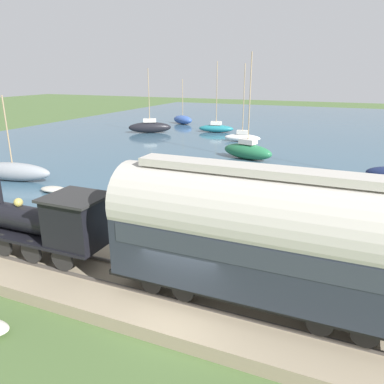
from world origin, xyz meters
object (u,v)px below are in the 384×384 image
Objects in this scene: steam_locomotive at (52,222)px; rowboat_mid_harbor at (206,242)px; sailboat_green at (247,151)px; sailboat_blue at (183,120)px; rowboat_near_shore at (144,210)px; sailboat_gray at (13,171)px; sailboat_white at (242,137)px; sailboat_teal at (216,128)px; passenger_coach at (256,234)px; rowboat_off_pier at (53,189)px; sailboat_black at (150,127)px; rowboat_far_out at (337,252)px.

steam_locomotive reaches higher than rowboat_mid_harbor.
sailboat_blue is at bearing 54.03° from sailboat_green.
steam_locomotive is at bearing -128.40° from rowboat_near_shore.
sailboat_gray reaches higher than rowboat_mid_harbor.
sailboat_white is 17.12m from sailboat_blue.
sailboat_teal is at bearing -22.66° from sailboat_gray.
sailboat_blue is (43.10, 22.18, -2.39)m from passenger_coach.
passenger_coach reaches higher than rowboat_off_pier.
sailboat_teal is 34.51m from rowboat_mid_harbor.
rowboat_mid_harbor is (-38.49, -18.79, -0.51)m from sailboat_blue.
sailboat_teal is (5.52, 5.21, 0.03)m from sailboat_white.
rowboat_near_shore is (6.98, -0.03, -1.93)m from steam_locomotive.
sailboat_white reaches higher than sailboat_black.
sailboat_teal reaches higher than sailboat_white.
passenger_coach is at bearing -168.56° from sailboat_white.
steam_locomotive reaches higher than rowboat_near_shore.
sailboat_black reaches higher than passenger_coach.
sailboat_gray is at bearing 64.18° from rowboat_far_out.
sailboat_black is (33.28, 22.49, -2.28)m from passenger_coach.
rowboat_off_pier is at bearing 163.72° from sailboat_green.
rowboat_near_shore is (-36.12, -14.09, -0.47)m from sailboat_blue.
sailboat_white is at bearing -106.64° from sailboat_blue.
sailboat_black is 3.90× the size of rowboat_near_shore.
sailboat_white is (31.74, 1.26, -1.58)m from steam_locomotive.
rowboat_mid_harbor is at bearing -172.24° from sailboat_teal.
rowboat_near_shore is 7.81m from rowboat_off_pier.
sailboat_blue is 42.83m from rowboat_mid_harbor.
sailboat_teal reaches higher than sailboat_blue.
passenger_coach is 6.71m from rowboat_far_out.
passenger_coach is 22.58m from sailboat_gray.
rowboat_mid_harbor is (-27.12, -5.98, -0.40)m from sailboat_white.
sailboat_green is 16.22m from rowboat_near_shore.
rowboat_off_pier is at bearing 166.43° from sailboat_teal.
rowboat_far_out is 5.82m from rowboat_mid_harbor.
sailboat_green is (-8.64, -2.95, 0.23)m from sailboat_white.
passenger_coach is 11.06m from rowboat_near_shore.
rowboat_far_out is (5.64, -10.45, -1.87)m from steam_locomotive.
passenger_coach is 1.00× the size of sailboat_green.
sailboat_gray reaches higher than passenger_coach.
sailboat_white is at bearing -147.86° from sailboat_teal.
rowboat_off_pier is 0.99× the size of rowboat_mid_harbor.
sailboat_teal is (37.26, 6.47, -1.55)m from steam_locomotive.
steam_locomotive is 0.76× the size of sailboat_black.
sailboat_green reaches higher than sailboat_gray.
rowboat_far_out is at bearing -166.33° from sailboat_black.
sailboat_black is 34.45m from rowboat_mid_harbor.
sailboat_black is 26.04m from rowboat_off_pier.
sailboat_blue is at bearing -7.94° from sailboat_gray.
sailboat_blue is 3.35× the size of rowboat_mid_harbor.
passenger_coach is 1.41× the size of sailboat_blue.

